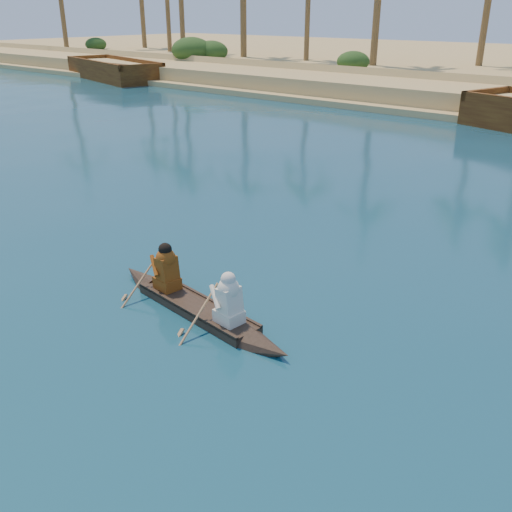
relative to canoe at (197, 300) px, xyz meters
The scene contains 3 objects.
ground 1.85m from the canoe, 166.78° to the left, with size 160.00×160.00×0.00m, color navy.
canoe is the anchor object (origin of this frame).
barge_left 40.86m from the canoe, 144.87° to the left, with size 11.73×6.34×1.86m.
Camera 1 is at (8.75, -7.00, 5.28)m, focal length 40.00 mm.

